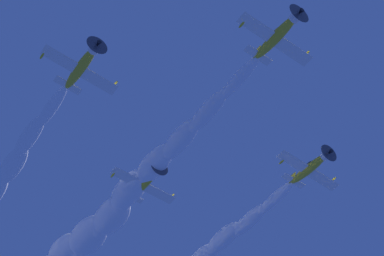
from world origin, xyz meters
name	(u,v)px	position (x,y,z in m)	size (l,w,h in m)	color
airplane_lead	(278,35)	(0.71, -1.47, 55.88)	(7.92, 7.06, 2.58)	gold
airplane_left_wingman	(310,168)	(-13.08, -15.56, 57.06)	(7.91, 7.06, 2.71)	gold
airplane_right_wingman	(82,66)	(15.11, -13.22, 55.54)	(7.94, 7.07, 2.41)	gold
airplane_slot_tail	(145,183)	(2.38, -25.57, 56.04)	(7.96, 7.07, 2.34)	gold
smoke_trail_lead	(79,244)	(3.98, -41.02, 57.19)	(8.23, 52.75, 5.61)	white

